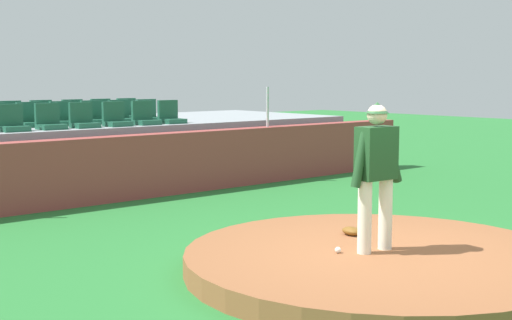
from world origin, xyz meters
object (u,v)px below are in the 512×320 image
stadium_chair_2 (50,121)px  stadium_chair_13 (149,114)px  stadium_chair_5 (145,117)px  stadium_chair_1 (12,123)px  stadium_chair_10 (63,118)px  stadium_chair_20 (129,113)px  baseball (338,250)px  stadium_chair_3 (83,120)px  pitcher (376,165)px  stadium_chair_17 (43,116)px  stadium_chair_18 (75,115)px  stadium_chair_16 (12,117)px  stadium_chair_11 (94,117)px  fielding_glove (352,231)px  stadium_chair_6 (170,116)px  stadium_chair_19 (103,114)px  stadium_chair_4 (116,118)px  stadium_chair_9 (30,119)px  stadium_chair_12 (121,116)px

stadium_chair_2 → stadium_chair_13: same height
stadium_chair_5 → stadium_chair_1: bearing=-0.3°
stadium_chair_10 → stadium_chair_20: bearing=-156.7°
baseball → stadium_chair_2: stadium_chair_2 is taller
stadium_chair_3 → stadium_chair_20: bearing=-139.3°
pitcher → stadium_chair_17: (0.03, 9.32, 0.20)m
stadium_chair_2 → stadium_chair_18: size_ratio=1.00×
stadium_chair_13 → stadium_chair_16: size_ratio=1.00×
stadium_chair_20 → stadium_chair_11: bearing=32.8°
fielding_glove → stadium_chair_13: 7.89m
stadium_chair_1 → stadium_chair_3: (1.44, 0.01, 0.00)m
stadium_chair_3 → stadium_chair_18: same height
stadium_chair_6 → stadium_chair_19: size_ratio=1.00×
stadium_chair_4 → stadium_chair_16: (-1.44, 1.82, 0.00)m
stadium_chair_5 → stadium_chair_18: bearing=-68.7°
stadium_chair_20 → pitcher: bearing=77.1°
stadium_chair_16 → fielding_glove: bearing=97.4°
stadium_chair_18 → stadium_chair_3: bearing=68.6°
stadium_chair_1 → stadium_chair_2: size_ratio=1.00×
stadium_chair_3 → stadium_chair_10: bearing=-90.5°
stadium_chair_9 → stadium_chair_3: bearing=128.1°
fielding_glove → stadium_chair_3: bearing=-168.6°
stadium_chair_16 → pitcher: bearing=94.2°
baseball → stadium_chair_13: stadium_chair_13 is taller
stadium_chair_1 → stadium_chair_6: 3.50m
stadium_chair_1 → stadium_chair_6: size_ratio=1.00×
stadium_chair_13 → stadium_chair_18: 1.64m
pitcher → stadium_chair_11: (0.76, 8.42, 0.20)m
stadium_chair_5 → stadium_chair_19: 1.80m
stadium_chair_5 → stadium_chair_20: bearing=-110.6°
stadium_chair_17 → stadium_chair_19: size_ratio=1.00×
stadium_chair_6 → stadium_chair_13: bearing=-90.0°
fielding_glove → stadium_chair_10: (-0.38, 7.65, 1.18)m
stadium_chair_18 → stadium_chair_12: bearing=126.2°
stadium_chair_1 → stadium_chair_3: bearing=-179.6°
stadium_chair_17 → stadium_chair_16: bearing=2.0°
pitcher → stadium_chair_9: pitcher is taller
stadium_chair_3 → stadium_chair_10: size_ratio=1.00×
stadium_chair_4 → stadium_chair_9: (-1.41, 0.93, 0.00)m
stadium_chair_1 → stadium_chair_12: same height
pitcher → stadium_chair_3: size_ratio=3.57×
stadium_chair_3 → stadium_chair_18: size_ratio=1.00×
stadium_chair_10 → stadium_chair_20: 2.26m
stadium_chair_13 → stadium_chair_19: size_ratio=1.00×
stadium_chair_4 → stadium_chair_12: (0.64, 0.91, 0.00)m
stadium_chair_17 → fielding_glove: bearing=92.8°
fielding_glove → stadium_chair_4: 6.83m
baseball → stadium_chair_12: size_ratio=0.15×
stadium_chair_3 → stadium_chair_6: same height
stadium_chair_1 → stadium_chair_2: bearing=-177.7°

